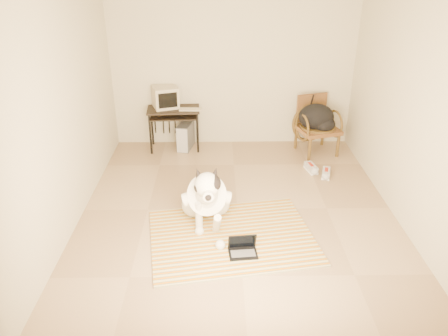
{
  "coord_description": "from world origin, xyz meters",
  "views": [
    {
      "loc": [
        -0.24,
        -4.87,
        3.03
      ],
      "look_at": [
        -0.18,
        -0.34,
        0.77
      ],
      "focal_mm": 35.0,
      "sensor_mm": 36.0,
      "label": 1
    }
  ],
  "objects_px": {
    "laptop": "(243,248)",
    "pc_tower": "(186,136)",
    "crt_monitor": "(165,97)",
    "computer_desk": "(174,115)",
    "backpack": "(318,118)",
    "dog": "(206,197)",
    "rattan_chair": "(316,125)"
  },
  "relations": [
    {
      "from": "dog",
      "to": "computer_desk",
      "type": "relative_size",
      "value": 1.43
    },
    {
      "from": "dog",
      "to": "computer_desk",
      "type": "xyz_separation_m",
      "value": [
        -0.59,
        2.29,
        0.24
      ]
    },
    {
      "from": "dog",
      "to": "crt_monitor",
      "type": "xyz_separation_m",
      "value": [
        -0.72,
        2.38,
        0.51
      ]
    },
    {
      "from": "computer_desk",
      "to": "crt_monitor",
      "type": "bearing_deg",
      "value": 146.68
    },
    {
      "from": "dog",
      "to": "laptop",
      "type": "relative_size",
      "value": 3.78
    },
    {
      "from": "laptop",
      "to": "rattan_chair",
      "type": "distance_m",
      "value": 3.11
    },
    {
      "from": "crt_monitor",
      "to": "backpack",
      "type": "xyz_separation_m",
      "value": [
        2.46,
        -0.32,
        -0.26
      ]
    },
    {
      "from": "computer_desk",
      "to": "backpack",
      "type": "xyz_separation_m",
      "value": [
        2.34,
        -0.24,
        0.01
      ]
    },
    {
      "from": "computer_desk",
      "to": "crt_monitor",
      "type": "distance_m",
      "value": 0.31
    },
    {
      "from": "computer_desk",
      "to": "pc_tower",
      "type": "bearing_deg",
      "value": 7.16
    },
    {
      "from": "computer_desk",
      "to": "rattan_chair",
      "type": "distance_m",
      "value": 2.36
    },
    {
      "from": "crt_monitor",
      "to": "pc_tower",
      "type": "height_order",
      "value": "crt_monitor"
    },
    {
      "from": "crt_monitor",
      "to": "laptop",
      "type": "bearing_deg",
      "value": -69.43
    },
    {
      "from": "crt_monitor",
      "to": "pc_tower",
      "type": "bearing_deg",
      "value": -11.13
    },
    {
      "from": "laptop",
      "to": "pc_tower",
      "type": "bearing_deg",
      "value": 105.55
    },
    {
      "from": "pc_tower",
      "to": "rattan_chair",
      "type": "relative_size",
      "value": 0.54
    },
    {
      "from": "crt_monitor",
      "to": "computer_desk",
      "type": "bearing_deg",
      "value": -33.32
    },
    {
      "from": "laptop",
      "to": "pc_tower",
      "type": "relative_size",
      "value": 0.66
    },
    {
      "from": "crt_monitor",
      "to": "backpack",
      "type": "height_order",
      "value": "crt_monitor"
    },
    {
      "from": "dog",
      "to": "crt_monitor",
      "type": "bearing_deg",
      "value": 106.77
    },
    {
      "from": "laptop",
      "to": "rattan_chair",
      "type": "relative_size",
      "value": 0.36
    },
    {
      "from": "laptop",
      "to": "rattan_chair",
      "type": "xyz_separation_m",
      "value": [
        1.35,
        2.78,
        0.39
      ]
    },
    {
      "from": "laptop",
      "to": "pc_tower",
      "type": "xyz_separation_m",
      "value": [
        -0.82,
        2.94,
        0.14
      ]
    },
    {
      "from": "computer_desk",
      "to": "pc_tower",
      "type": "relative_size",
      "value": 1.76
    },
    {
      "from": "dog",
      "to": "pc_tower",
      "type": "bearing_deg",
      "value": 99.98
    },
    {
      "from": "rattan_chair",
      "to": "dog",
      "type": "bearing_deg",
      "value": -129.3
    },
    {
      "from": "dog",
      "to": "crt_monitor",
      "type": "relative_size",
      "value": 2.6
    },
    {
      "from": "dog",
      "to": "pc_tower",
      "type": "xyz_separation_m",
      "value": [
        -0.41,
        2.32,
        -0.15
      ]
    },
    {
      "from": "pc_tower",
      "to": "backpack",
      "type": "xyz_separation_m",
      "value": [
        2.15,
        -0.26,
        0.4
      ]
    },
    {
      "from": "dog",
      "to": "computer_desk",
      "type": "height_order",
      "value": "dog"
    },
    {
      "from": "backpack",
      "to": "crt_monitor",
      "type": "bearing_deg",
      "value": 172.63
    },
    {
      "from": "pc_tower",
      "to": "laptop",
      "type": "bearing_deg",
      "value": -74.45
    }
  ]
}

